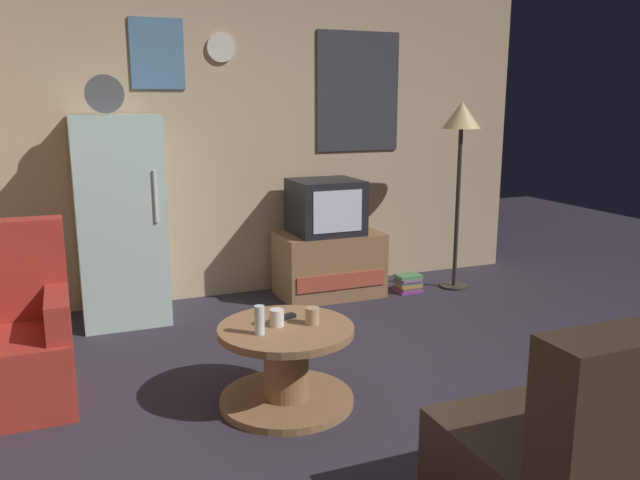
{
  "coord_description": "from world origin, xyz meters",
  "views": [
    {
      "loc": [
        -1.36,
        -2.69,
        1.59
      ],
      "look_at": [
        0.09,
        0.9,
        0.75
      ],
      "focal_mm": 35.86,
      "sensor_mm": 36.0,
      "label": 1
    }
  ],
  "objects_px": {
    "tv_stand": "(329,264)",
    "coffee_table": "(286,365)",
    "mug_ceramic_tan": "(312,316)",
    "book_stack": "(408,283)",
    "standing_lamp": "(461,130)",
    "wine_glass": "(259,320)",
    "mug_ceramic_white": "(277,318)",
    "armchair": "(4,342)",
    "fridge": "(120,219)",
    "crt_tv": "(326,207)",
    "remote_control": "(283,318)"
  },
  "relations": [
    {
      "from": "standing_lamp",
      "to": "book_stack",
      "type": "xyz_separation_m",
      "value": [
        -0.44,
        0.03,
        -1.28
      ]
    },
    {
      "from": "mug_ceramic_tan",
      "to": "book_stack",
      "type": "xyz_separation_m",
      "value": [
        1.49,
        1.58,
        -0.41
      ]
    },
    {
      "from": "tv_stand",
      "to": "coffee_table",
      "type": "distance_m",
      "value": 1.99
    },
    {
      "from": "standing_lamp",
      "to": "book_stack",
      "type": "relative_size",
      "value": 7.38
    },
    {
      "from": "standing_lamp",
      "to": "mug_ceramic_white",
      "type": "relative_size",
      "value": 17.67
    },
    {
      "from": "mug_ceramic_white",
      "to": "standing_lamp",
      "type": "bearing_deg",
      "value": 35.37
    },
    {
      "from": "wine_glass",
      "to": "remote_control",
      "type": "xyz_separation_m",
      "value": [
        0.18,
        0.16,
        -0.06
      ]
    },
    {
      "from": "standing_lamp",
      "to": "crt_tv",
      "type": "bearing_deg",
      "value": 169.8
    },
    {
      "from": "crt_tv",
      "to": "mug_ceramic_tan",
      "type": "bearing_deg",
      "value": -114.61
    },
    {
      "from": "fridge",
      "to": "tv_stand",
      "type": "bearing_deg",
      "value": -0.83
    },
    {
      "from": "crt_tv",
      "to": "mug_ceramic_tan",
      "type": "xyz_separation_m",
      "value": [
        -0.8,
        -1.75,
        -0.27
      ]
    },
    {
      "from": "fridge",
      "to": "tv_stand",
      "type": "height_order",
      "value": "fridge"
    },
    {
      "from": "fridge",
      "to": "wine_glass",
      "type": "relative_size",
      "value": 11.8
    },
    {
      "from": "crt_tv",
      "to": "remote_control",
      "type": "distance_m",
      "value": 1.9
    },
    {
      "from": "coffee_table",
      "to": "armchair",
      "type": "distance_m",
      "value": 1.51
    },
    {
      "from": "wine_glass",
      "to": "armchair",
      "type": "distance_m",
      "value": 1.4
    },
    {
      "from": "wine_glass",
      "to": "mug_ceramic_tan",
      "type": "height_order",
      "value": "wine_glass"
    },
    {
      "from": "book_stack",
      "to": "remote_control",
      "type": "bearing_deg",
      "value": -138.04
    },
    {
      "from": "fridge",
      "to": "crt_tv",
      "type": "height_order",
      "value": "fridge"
    },
    {
      "from": "fridge",
      "to": "coffee_table",
      "type": "height_order",
      "value": "fridge"
    },
    {
      "from": "crt_tv",
      "to": "standing_lamp",
      "type": "height_order",
      "value": "standing_lamp"
    },
    {
      "from": "standing_lamp",
      "to": "tv_stand",
      "type": "bearing_deg",
      "value": 169.46
    },
    {
      "from": "mug_ceramic_white",
      "to": "remote_control",
      "type": "distance_m",
      "value": 0.11
    },
    {
      "from": "remote_control",
      "to": "book_stack",
      "type": "relative_size",
      "value": 0.7
    },
    {
      "from": "standing_lamp",
      "to": "fridge",
      "type": "bearing_deg",
      "value": 175.23
    },
    {
      "from": "tv_stand",
      "to": "remote_control",
      "type": "distance_m",
      "value": 1.9
    },
    {
      "from": "armchair",
      "to": "tv_stand",
      "type": "bearing_deg",
      "value": 25.81
    },
    {
      "from": "tv_stand",
      "to": "mug_ceramic_white",
      "type": "bearing_deg",
      "value": -120.76
    },
    {
      "from": "coffee_table",
      "to": "standing_lamp",
      "type": "bearing_deg",
      "value": 36.34
    },
    {
      "from": "crt_tv",
      "to": "remote_control",
      "type": "bearing_deg",
      "value": -119.58
    },
    {
      "from": "standing_lamp",
      "to": "remote_control",
      "type": "distance_m",
      "value": 2.66
    },
    {
      "from": "tv_stand",
      "to": "mug_ceramic_tan",
      "type": "distance_m",
      "value": 1.95
    },
    {
      "from": "armchair",
      "to": "book_stack",
      "type": "bearing_deg",
      "value": 17.76
    },
    {
      "from": "crt_tv",
      "to": "mug_ceramic_white",
      "type": "distance_m",
      "value": 1.99
    },
    {
      "from": "standing_lamp",
      "to": "wine_glass",
      "type": "bearing_deg",
      "value": -144.65
    },
    {
      "from": "fridge",
      "to": "remote_control",
      "type": "distance_m",
      "value": 1.81
    },
    {
      "from": "coffee_table",
      "to": "mug_ceramic_white",
      "type": "height_order",
      "value": "mug_ceramic_white"
    },
    {
      "from": "remote_control",
      "to": "mug_ceramic_white",
      "type": "bearing_deg",
      "value": -144.88
    },
    {
      "from": "coffee_table",
      "to": "remote_control",
      "type": "relative_size",
      "value": 4.8
    },
    {
      "from": "fridge",
      "to": "crt_tv",
      "type": "xyz_separation_m",
      "value": [
        1.61,
        -0.02,
        -0.0
      ]
    },
    {
      "from": "wine_glass",
      "to": "mug_ceramic_white",
      "type": "height_order",
      "value": "wine_glass"
    },
    {
      "from": "fridge",
      "to": "remote_control",
      "type": "bearing_deg",
      "value": -67.47
    },
    {
      "from": "mug_ceramic_white",
      "to": "armchair",
      "type": "relative_size",
      "value": 0.09
    },
    {
      "from": "tv_stand",
      "to": "armchair",
      "type": "xyz_separation_m",
      "value": [
        -2.36,
        -1.14,
        0.07
      ]
    },
    {
      "from": "remote_control",
      "to": "armchair",
      "type": "relative_size",
      "value": 0.16
    },
    {
      "from": "coffee_table",
      "to": "remote_control",
      "type": "xyz_separation_m",
      "value": [
        0.02,
        0.11,
        0.23
      ]
    },
    {
      "from": "fridge",
      "to": "mug_ceramic_tan",
      "type": "distance_m",
      "value": 1.97
    },
    {
      "from": "wine_glass",
      "to": "tv_stand",
      "type": "bearing_deg",
      "value": 57.63
    },
    {
      "from": "book_stack",
      "to": "tv_stand",
      "type": "bearing_deg",
      "value": 165.2
    },
    {
      "from": "crt_tv",
      "to": "tv_stand",
      "type": "bearing_deg",
      "value": 1.69
    }
  ]
}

